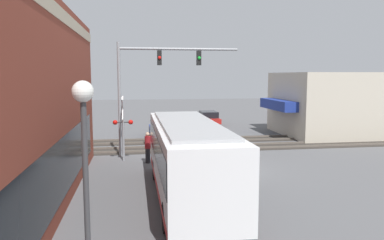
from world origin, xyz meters
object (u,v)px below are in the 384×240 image
at_px(crossing_signal, 123,122).
at_px(city_bus, 188,156).
at_px(pedestrian_near_bus, 234,182).
at_px(parked_car_blue, 161,129).
at_px(parked_car_red, 208,118).
at_px(streetlamp, 86,178).
at_px(pedestrian_at_crossing, 148,147).

bearing_deg(crossing_signal, city_bus, -159.03).
bearing_deg(pedestrian_near_bus, parked_car_blue, 5.83).
height_order(crossing_signal, parked_car_red, crossing_signal).
relative_size(streetlamp, pedestrian_at_crossing, 2.74).
xyz_separation_m(crossing_signal, streetlamp, (-14.33, 0.33, 0.64)).
height_order(parked_car_blue, pedestrian_near_bus, pedestrian_near_bus).
xyz_separation_m(city_bus, parked_car_red, (22.83, -5.40, -1.10)).
distance_m(city_bus, parked_car_red, 23.48).
xyz_separation_m(crossing_signal, pedestrian_at_crossing, (-0.78, -1.39, -1.38)).
bearing_deg(crossing_signal, streetlamp, 178.68).
height_order(crossing_signal, pedestrian_near_bus, crossing_signal).
height_order(crossing_signal, pedestrian_at_crossing, crossing_signal).
bearing_deg(pedestrian_at_crossing, parked_car_red, -22.62).
relative_size(city_bus, pedestrian_near_bus, 5.74).
xyz_separation_m(pedestrian_near_bus, pedestrian_at_crossing, (7.51, 3.08, 0.01)).
height_order(parked_car_blue, pedestrian_at_crossing, pedestrian_at_crossing).
relative_size(streetlamp, pedestrian_near_bus, 2.78).
height_order(city_bus, parked_car_red, city_bus).
distance_m(streetlamp, pedestrian_near_bus, 7.98).
distance_m(city_bus, crossing_signal, 7.82).
height_order(crossing_signal, parked_car_blue, crossing_signal).
bearing_deg(city_bus, pedestrian_near_bus, -120.80).
bearing_deg(crossing_signal, parked_car_red, -27.80).
bearing_deg(city_bus, parked_car_red, -13.31).
bearing_deg(pedestrian_at_crossing, city_bus, -167.87).
height_order(city_bus, crossing_signal, crossing_signal).
xyz_separation_m(crossing_signal, pedestrian_near_bus, (-8.29, -4.47, -1.39)).
height_order(city_bus, pedestrian_near_bus, city_bus).
bearing_deg(parked_car_red, pedestrian_near_bus, 171.12).
bearing_deg(streetlamp, pedestrian_at_crossing, -7.25).
xyz_separation_m(city_bus, pedestrian_at_crossing, (6.51, 1.40, -0.82)).
bearing_deg(parked_car_blue, pedestrian_at_crossing, 171.10).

